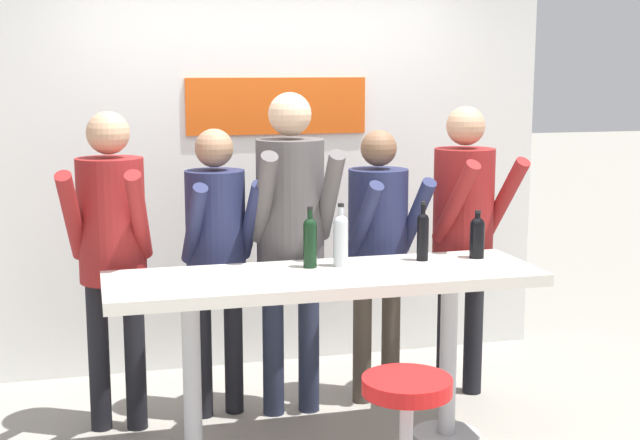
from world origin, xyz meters
The scene contains 12 objects.
back_wall centered at (0.00, 1.51, 1.25)m, with size 3.76×0.12×2.50m.
tasting_table centered at (0.00, 0.00, 0.79)m, with size 2.16×0.65×0.94m.
bar_stool centered at (0.17, -0.74, 0.42)m, with size 0.41×0.41×0.63m.
person_far_left centered at (-1.01, 0.55, 1.07)m, with size 0.49×0.60×1.72m.
person_left centered at (-0.45, 0.62, 1.01)m, with size 0.43×0.54×1.62m.
person_center_left centered at (-0.05, 0.55, 1.13)m, with size 0.45×0.56×1.81m.
person_center centered at (0.48, 0.61, 0.99)m, with size 0.46×0.56×1.60m.
person_center_right centered at (0.99, 0.55, 1.07)m, with size 0.49×0.60×1.73m.
wine_bottle_0 centered at (0.12, 0.12, 1.09)m, with size 0.08×0.08×0.33m.
wine_bottle_1 centered at (0.57, 0.15, 1.08)m, with size 0.06×0.06×0.31m.
wine_bottle_2 centered at (-0.04, 0.14, 1.08)m, with size 0.07×0.07×0.31m.
wine_bottle_3 centered at (0.88, 0.13, 1.06)m, with size 0.08×0.08×0.26m.
Camera 1 is at (-1.12, -4.17, 1.95)m, focal length 50.00 mm.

